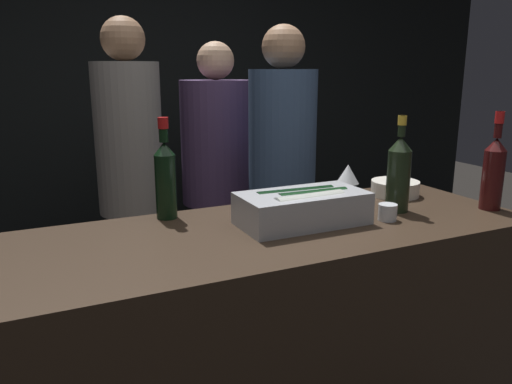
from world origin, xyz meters
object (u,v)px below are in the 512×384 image
at_px(champagne_bottle, 399,172).
at_px(person_in_hoodie, 282,180).
at_px(person_grey_polo, 218,175).
at_px(red_wine_bottle_burgundy, 165,176).
at_px(red_wine_bottle_tall, 494,170).
at_px(wine_glass, 348,175).
at_px(bowl_white, 395,188).
at_px(candle_votive, 388,212).
at_px(ice_bin_with_bottles, 303,206).
at_px(person_blond_tee, 131,177).

distance_m(champagne_bottle, person_in_hoodie, 0.83).
height_order(champagne_bottle, person_in_hoodie, person_in_hoodie).
bearing_deg(person_grey_polo, red_wine_bottle_burgundy, 136.19).
xyz_separation_m(red_wine_bottle_tall, person_grey_polo, (-0.56, 1.42, -0.24)).
bearing_deg(wine_glass, champagne_bottle, -71.39).
bearing_deg(bowl_white, red_wine_bottle_burgundy, 174.70).
xyz_separation_m(candle_votive, person_in_hoodie, (0.05, 0.88, -0.07)).
height_order(ice_bin_with_bottles, champagne_bottle, champagne_bottle).
bearing_deg(person_blond_tee, person_in_hoodie, -105.33).
bearing_deg(ice_bin_with_bottles, red_wine_bottle_burgundy, 146.55).
distance_m(wine_glass, person_in_hoodie, 0.61).
bearing_deg(person_in_hoodie, person_grey_polo, -53.62).
xyz_separation_m(person_in_hoodie, person_blond_tee, (-0.70, 0.30, 0.02)).
relative_size(ice_bin_with_bottles, bowl_white, 2.20).
height_order(champagne_bottle, person_grey_polo, person_grey_polo).
relative_size(ice_bin_with_bottles, champagne_bottle, 1.23).
xyz_separation_m(bowl_white, candle_votive, (-0.26, -0.27, -0.00)).
bearing_deg(ice_bin_with_bottles, person_blond_tee, 108.27).
relative_size(person_blond_tee, person_grey_polo, 1.06).
xyz_separation_m(ice_bin_with_bottles, red_wine_bottle_burgundy, (-0.40, 0.27, 0.09)).
height_order(person_in_hoodie, person_grey_polo, person_in_hoodie).
relative_size(ice_bin_with_bottles, wine_glass, 2.99).
relative_size(champagne_bottle, red_wine_bottle_tall, 0.97).
bearing_deg(person_blond_tee, ice_bin_with_bottles, -153.93).
relative_size(wine_glass, champagne_bottle, 0.41).
height_order(candle_votive, person_blond_tee, person_blond_tee).
bearing_deg(red_wine_bottle_burgundy, person_in_hoodie, 35.38).
bearing_deg(candle_votive, red_wine_bottle_burgundy, 152.75).
bearing_deg(red_wine_bottle_burgundy, champagne_bottle, -19.07).
relative_size(red_wine_bottle_tall, person_blond_tee, 0.21).
xyz_separation_m(champagne_bottle, red_wine_bottle_tall, (0.34, -0.13, 0.00)).
distance_m(wine_glass, person_grey_polo, 1.11).
bearing_deg(wine_glass, person_grey_polo, 97.71).
bearing_deg(person_blond_tee, red_wine_bottle_burgundy, -175.01).
bearing_deg(candle_votive, person_blond_tee, 118.74).
xyz_separation_m(bowl_white, red_wine_bottle_burgundy, (-0.95, 0.09, 0.12)).
bearing_deg(red_wine_bottle_tall, ice_bin_with_bottles, 169.31).
distance_m(candle_votive, red_wine_bottle_burgundy, 0.78).
relative_size(champagne_bottle, person_blond_tee, 0.20).
distance_m(candle_votive, champagne_bottle, 0.18).
xyz_separation_m(wine_glass, champagne_bottle, (0.07, -0.21, 0.04)).
bearing_deg(bowl_white, ice_bin_with_bottles, -162.07).
bearing_deg(bowl_white, candle_votive, -134.21).
bearing_deg(bowl_white, red_wine_bottle_tall, -59.54).
relative_size(candle_votive, person_blond_tee, 0.04).
relative_size(ice_bin_with_bottles, person_grey_polo, 0.26).
xyz_separation_m(person_in_hoodie, person_grey_polo, (-0.16, 0.49, -0.05)).
distance_m(ice_bin_with_bottles, person_grey_polo, 1.31).
relative_size(ice_bin_with_bottles, candle_votive, 6.64).
relative_size(red_wine_bottle_tall, person_in_hoodie, 0.21).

